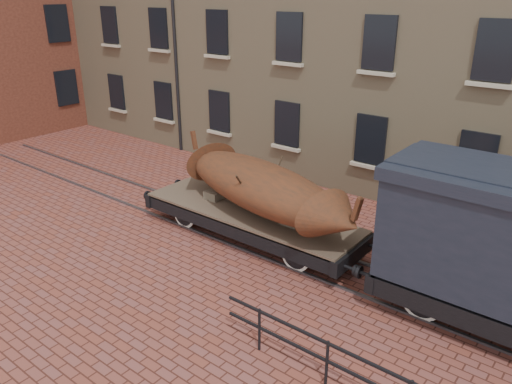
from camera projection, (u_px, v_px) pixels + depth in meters
The scene contains 4 objects.
ground at pixel (259, 241), 14.90m from camera, with size 90.00×90.00×0.00m, color brown.
rail_track at pixel (259, 240), 14.89m from camera, with size 30.00×1.52×0.06m.
flatcar_wagon at pixel (251, 216), 14.80m from camera, with size 7.77×2.11×1.17m.
iron_boat at pixel (260, 186), 14.19m from camera, with size 7.33×3.49×1.73m.
Camera 1 is at (8.17, -10.44, 6.97)m, focal length 35.00 mm.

